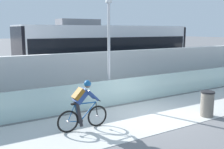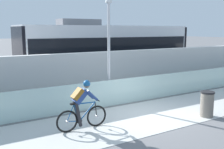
% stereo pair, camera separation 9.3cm
% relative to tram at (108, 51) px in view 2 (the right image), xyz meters
% --- Properties ---
extents(ground_plane, '(200.00, 200.00, 0.00)m').
position_rel_tram_xyz_m(ground_plane, '(-2.39, -6.85, -1.89)').
color(ground_plane, slate).
extents(bike_path_deck, '(32.00, 3.20, 0.01)m').
position_rel_tram_xyz_m(bike_path_deck, '(-2.39, -6.85, -1.89)').
color(bike_path_deck, beige).
rests_on(bike_path_deck, ground).
extents(glass_parapet, '(32.00, 0.05, 1.11)m').
position_rel_tram_xyz_m(glass_parapet, '(-2.39, -5.00, -1.34)').
color(glass_parapet, silver).
rests_on(glass_parapet, ground).
extents(concrete_barrier_wall, '(32.00, 0.36, 2.16)m').
position_rel_tram_xyz_m(concrete_barrier_wall, '(-2.39, -3.20, -0.81)').
color(concrete_barrier_wall, silver).
rests_on(concrete_barrier_wall, ground).
extents(tram_rail_near, '(32.00, 0.08, 0.01)m').
position_rel_tram_xyz_m(tram_rail_near, '(-2.39, -0.72, -1.89)').
color(tram_rail_near, '#595654').
rests_on(tram_rail_near, ground).
extents(tram_rail_far, '(32.00, 0.08, 0.01)m').
position_rel_tram_xyz_m(tram_rail_far, '(-2.39, 0.72, -1.89)').
color(tram_rail_far, '#595654').
rests_on(tram_rail_far, ground).
extents(tram, '(11.06, 2.54, 3.81)m').
position_rel_tram_xyz_m(tram, '(0.00, 0.00, 0.00)').
color(tram, silver).
rests_on(tram, ground).
extents(cyclist_on_bike, '(1.77, 0.58, 1.61)m').
position_rel_tram_xyz_m(cyclist_on_bike, '(-5.07, -6.85, -1.09)').
color(cyclist_on_bike, black).
rests_on(cyclist_on_bike, ground).
extents(lamp_post_antenna, '(0.28, 0.28, 5.20)m').
position_rel_tram_xyz_m(lamp_post_antenna, '(-2.76, -4.70, 1.40)').
color(lamp_post_antenna, gray).
rests_on(lamp_post_antenna, ground).
extents(trash_bin, '(0.51, 0.51, 0.96)m').
position_rel_tram_xyz_m(trash_bin, '(-0.57, -8.10, -1.41)').
color(trash_bin, slate).
rests_on(trash_bin, ground).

